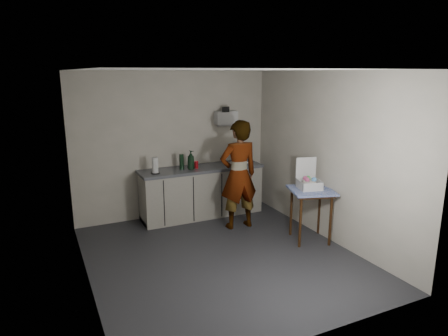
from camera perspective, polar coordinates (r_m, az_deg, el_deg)
name	(u,v)px	position (r m, az deg, el deg)	size (l,w,h in m)	color
ground	(221,257)	(5.85, -0.39, -12.54)	(4.00, 4.00, 0.00)	#26262A
wall_back	(174,145)	(7.22, -7.12, 3.29)	(3.60, 0.02, 2.60)	beige
wall_right	(326,157)	(6.36, 14.38, 1.56)	(0.02, 4.00, 2.60)	beige
wall_left	(83,184)	(4.95, -19.55, -2.15)	(0.02, 4.00, 2.60)	beige
ceiling	(221,70)	(5.26, -0.43, 13.79)	(3.60, 4.00, 0.01)	white
kitchen_counter	(202,193)	(7.30, -3.21, -3.58)	(2.24, 0.62, 0.91)	black
wall_shelf	(226,118)	(7.46, 0.30, 7.19)	(0.42, 0.18, 0.37)	silver
side_table	(311,196)	(6.28, 12.36, -3.95)	(0.80, 0.80, 0.83)	#3D230D
standing_man	(239,175)	(6.62, 2.10, -0.99)	(0.67, 0.44, 1.83)	#B2A593
soap_bottle	(191,160)	(7.00, -4.76, 1.15)	(0.13, 0.13, 0.33)	black
soda_can	(196,165)	(7.09, -3.97, 0.48)	(0.07, 0.07, 0.13)	red
dark_bottle	(182,162)	(7.01, -6.07, 0.89)	(0.08, 0.08, 0.27)	black
paper_towel	(155,166)	(6.79, -9.82, 0.30)	(0.15, 0.15, 0.27)	black
dish_rack	(238,161)	(7.44, 1.99, 1.07)	(0.36, 0.27, 0.25)	white
bakery_box	(309,182)	(6.27, 12.03, -1.95)	(0.41, 0.41, 0.46)	silver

